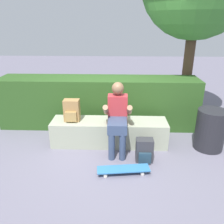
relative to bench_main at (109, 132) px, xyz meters
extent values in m
plane|color=slate|center=(0.00, -0.25, -0.23)|extent=(24.00, 24.00, 0.00)
cube|color=#9EA48C|center=(0.00, 0.00, 0.00)|extent=(2.13, 0.52, 0.47)
cube|color=#B73338|center=(0.15, -0.08, 0.49)|extent=(0.34, 0.22, 0.52)
sphere|color=#8C6647|center=(0.15, -0.08, 0.88)|extent=(0.21, 0.21, 0.21)
cube|color=#384766|center=(0.15, -0.39, 0.32)|extent=(0.32, 0.40, 0.17)
cylinder|color=#384766|center=(0.06, -0.54, 0.00)|extent=(0.11, 0.11, 0.47)
cylinder|color=#384766|center=(0.24, -0.54, 0.00)|extent=(0.11, 0.11, 0.47)
cylinder|color=#8C6647|center=(-0.05, -0.22, 0.53)|extent=(0.09, 0.33, 0.27)
cylinder|color=#8C6647|center=(0.35, -0.22, 0.53)|extent=(0.09, 0.33, 0.27)
cube|color=teal|center=(0.26, -0.93, -0.15)|extent=(0.82, 0.30, 0.02)
cylinder|color=silver|center=(0.53, -0.82, -0.21)|extent=(0.06, 0.04, 0.05)
cylinder|color=silver|center=(0.54, -0.97, -0.21)|extent=(0.06, 0.04, 0.05)
cylinder|color=silver|center=(-0.03, -0.89, -0.21)|extent=(0.06, 0.04, 0.05)
cylinder|color=silver|center=(-0.01, -1.03, -0.21)|extent=(0.06, 0.04, 0.05)
cube|color=#A37A47|center=(-0.68, 0.00, 0.43)|extent=(0.28, 0.18, 0.40)
cube|color=#AA874C|center=(-0.68, -0.11, 0.35)|extent=(0.20, 0.05, 0.18)
cube|color=#333338|center=(0.60, -0.56, -0.03)|extent=(0.28, 0.18, 0.40)
cube|color=#223B4B|center=(0.60, -0.68, -0.11)|extent=(0.20, 0.05, 0.18)
cube|color=#2B501E|center=(-0.27, 0.85, 0.30)|extent=(4.21, 0.73, 1.07)
cylinder|color=#473323|center=(1.70, 1.31, 1.03)|extent=(0.22, 0.22, 2.53)
cylinder|color=#232328|center=(1.82, -0.11, 0.14)|extent=(0.51, 0.51, 0.74)
camera|label=1|loc=(0.19, -3.83, 1.94)|focal=36.52mm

